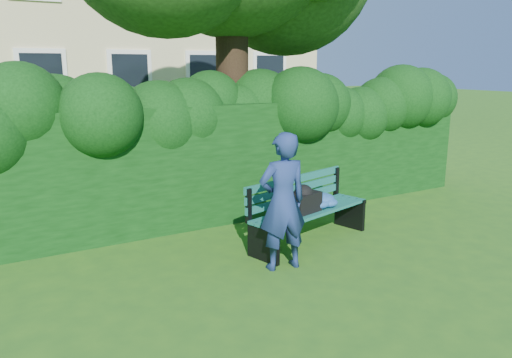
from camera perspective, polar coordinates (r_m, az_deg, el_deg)
ground at (r=6.15m, az=2.86°, el=-9.75°), size 80.00×80.00×0.00m
hedge at (r=7.76m, az=-5.97°, el=1.92°), size 10.00×1.00×1.80m
park_bench at (r=6.79m, az=6.09°, el=-3.06°), size 2.01×1.03×0.89m
man_reading at (r=5.81m, az=3.07°, el=-2.61°), size 0.64×0.46×1.63m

